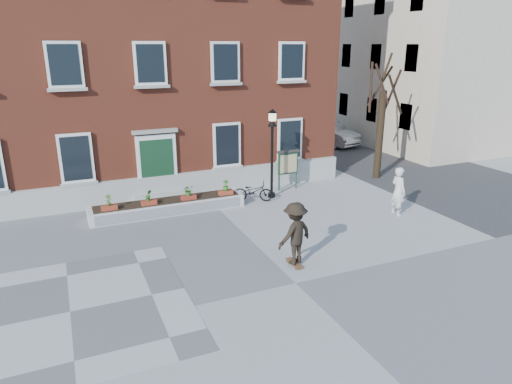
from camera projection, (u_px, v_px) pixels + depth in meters
name	position (u px, v px, depth m)	size (l,w,h in m)	color
ground	(296.00, 283.00, 13.06)	(100.00, 100.00, 0.00)	gray
checker_patch	(70.00, 312.00, 11.66)	(6.00, 6.00, 0.01)	#58585B
bicycle	(253.00, 191.00, 19.80)	(0.59, 1.69, 0.89)	black
parked_car	(328.00, 133.00, 31.06)	(1.66, 4.75, 1.57)	silver
bystander	(398.00, 191.00, 18.07)	(0.71, 0.47, 1.96)	silver
brick_building	(129.00, 49.00, 22.55)	(18.40, 10.85, 12.60)	brown
planter_assembly	(169.00, 205.00, 18.47)	(6.20, 1.12, 1.15)	silver
bare_tree	(381.00, 123.00, 22.61)	(1.83, 1.83, 6.16)	black
side_street	(383.00, 38.00, 34.99)	(15.20, 36.00, 14.50)	#3B3B3E
lamp_post	(272.00, 141.00, 19.66)	(0.40, 0.40, 3.93)	black
notice_board	(288.00, 163.00, 21.19)	(1.10, 0.16, 1.87)	#172E20
skateboarder	(295.00, 233.00, 13.83)	(1.44, 1.09, 2.04)	brown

